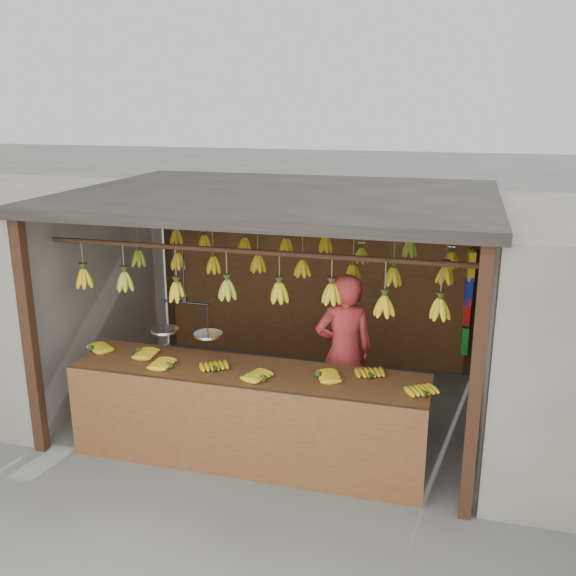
% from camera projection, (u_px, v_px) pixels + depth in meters
% --- Properties ---
extents(ground, '(80.00, 80.00, 0.00)m').
position_uv_depth(ground, '(281.00, 407.00, 7.17)').
color(ground, '#5B5B57').
extents(stall, '(4.30, 3.30, 2.40)m').
position_uv_depth(stall, '(289.00, 228.00, 6.93)').
color(stall, black).
rests_on(stall, ground).
extents(counter, '(3.53, 0.76, 0.96)m').
position_uv_depth(counter, '(244.00, 396.00, 5.84)').
color(counter, brown).
rests_on(counter, ground).
extents(hanging_bananas, '(3.56, 2.25, 0.38)m').
position_uv_depth(hanging_bananas, '(281.00, 267.00, 6.72)').
color(hanging_bananas, gold).
rests_on(hanging_bananas, ground).
extents(balance_scale, '(0.71, 0.27, 0.84)m').
position_uv_depth(balance_scale, '(186.00, 328.00, 6.07)').
color(balance_scale, black).
rests_on(balance_scale, ground).
extents(vendor, '(0.71, 0.61, 1.65)m').
position_uv_depth(vendor, '(344.00, 352.00, 6.53)').
color(vendor, '#BF3333').
rests_on(vendor, ground).
extents(bag_bundles, '(0.08, 0.26, 1.26)m').
position_uv_depth(bag_bundles, '(468.00, 301.00, 7.65)').
color(bag_bundles, yellow).
rests_on(bag_bundles, ground).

